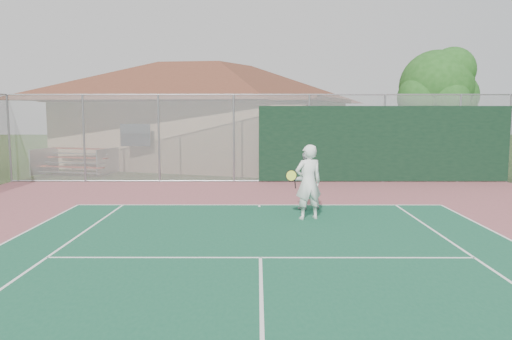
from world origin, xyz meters
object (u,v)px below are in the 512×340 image
at_px(player_white_front, 308,183).
at_px(player_grey_back, 306,181).
at_px(tree, 438,89).
at_px(clubhouse, 207,104).
at_px(bleachers, 76,160).

relative_size(player_white_front, player_grey_back, 1.17).
xyz_separation_m(tree, player_white_front, (-7.70, -12.31, -2.96)).
distance_m(tree, player_grey_back, 13.71).
relative_size(clubhouse, bleachers, 4.84).
distance_m(clubhouse, tree, 11.86).
distance_m(player_white_front, player_grey_back, 1.35).
relative_size(clubhouse, tree, 2.86).
distance_m(bleachers, player_white_front, 13.73).
height_order(tree, player_grey_back, tree).
distance_m(bleachers, tree, 17.81).
distance_m(clubhouse, player_white_front, 14.75).
bearing_deg(tree, bleachers, -171.74).
xyz_separation_m(tree, player_grey_back, (-7.63, -10.96, -3.11)).
xyz_separation_m(bleachers, player_grey_back, (9.68, -8.45, 0.22)).
relative_size(bleachers, player_grey_back, 2.13).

